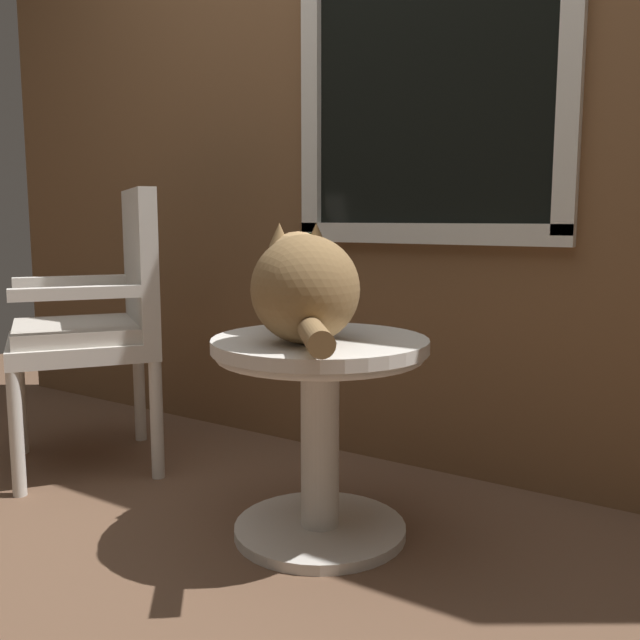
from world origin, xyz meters
name	(u,v)px	position (x,y,z in m)	size (l,w,h in m)	color
ground_plane	(221,532)	(0.00, 0.00, 0.00)	(6.00, 6.00, 0.00)	brown
back_wall	(371,100)	(0.01, 0.82, 1.30)	(4.00, 0.07, 2.60)	brown
wicker_side_table	(320,404)	(0.24, 0.15, 0.38)	(0.59, 0.59, 0.56)	silver
wicker_chair	(102,315)	(-0.74, 0.21, 0.54)	(0.69, 0.68, 0.99)	silver
cat	(304,284)	(0.23, 0.09, 0.72)	(0.48, 0.53, 0.31)	olive
pewter_vase_with_ivy	(315,298)	(0.14, 0.28, 0.66)	(0.12, 0.12, 0.28)	#99999E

